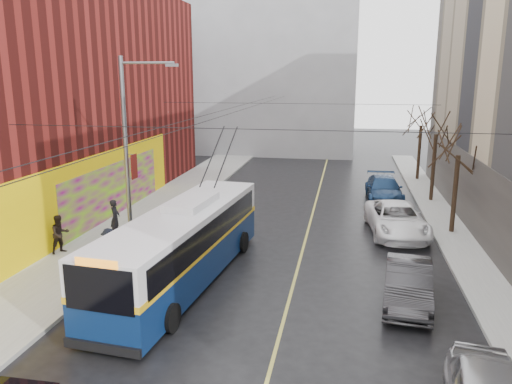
{
  "coord_description": "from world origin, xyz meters",
  "views": [
    {
      "loc": [
        3.39,
        -10.63,
        8.18
      ],
      "look_at": [
        -0.58,
        10.97,
        3.03
      ],
      "focal_mm": 35.0,
      "sensor_mm": 36.0,
      "label": 1
    }
  ],
  "objects_px": {
    "trolleybus": "(183,244)",
    "following_car": "(222,206)",
    "tree_far": "(422,116)",
    "parked_car_d": "(384,189)",
    "tree_mid": "(437,122)",
    "streetlight_pole": "(129,152)",
    "pedestrian_c": "(109,247)",
    "pedestrian_a": "(115,218)",
    "parked_car_c": "(396,219)",
    "tree_near": "(460,140)",
    "pedestrian_b": "(60,234)",
    "parked_car_b": "(408,284)"
  },
  "relations": [
    {
      "from": "parked_car_b",
      "to": "following_car",
      "type": "relative_size",
      "value": 0.96
    },
    {
      "from": "parked_car_c",
      "to": "streetlight_pole",
      "type": "bearing_deg",
      "value": -162.1
    },
    {
      "from": "parked_car_d",
      "to": "tree_mid",
      "type": "bearing_deg",
      "value": 2.51
    },
    {
      "from": "tree_near",
      "to": "parked_car_b",
      "type": "xyz_separation_m",
      "value": [
        -3.2,
        -8.95,
        -4.21
      ]
    },
    {
      "from": "pedestrian_b",
      "to": "parked_car_b",
      "type": "bearing_deg",
      "value": -66.3
    },
    {
      "from": "parked_car_d",
      "to": "pedestrian_b",
      "type": "distance_m",
      "value": 20.45
    },
    {
      "from": "tree_far",
      "to": "streetlight_pole",
      "type": "bearing_deg",
      "value": -127.12
    },
    {
      "from": "parked_car_b",
      "to": "trolleybus",
      "type": "bearing_deg",
      "value": -177.04
    },
    {
      "from": "streetlight_pole",
      "to": "tree_near",
      "type": "height_order",
      "value": "streetlight_pole"
    },
    {
      "from": "streetlight_pole",
      "to": "parked_car_c",
      "type": "xyz_separation_m",
      "value": [
        12.24,
        5.44,
        -4.03
      ]
    },
    {
      "from": "tree_far",
      "to": "pedestrian_a",
      "type": "distance_m",
      "value": 25.08
    },
    {
      "from": "tree_near",
      "to": "pedestrian_c",
      "type": "height_order",
      "value": "tree_near"
    },
    {
      "from": "pedestrian_a",
      "to": "pedestrian_c",
      "type": "relative_size",
      "value": 1.14
    },
    {
      "from": "tree_far",
      "to": "trolleybus",
      "type": "distance_m",
      "value": 25.7
    },
    {
      "from": "streetlight_pole",
      "to": "trolleybus",
      "type": "relative_size",
      "value": 0.74
    },
    {
      "from": "following_car",
      "to": "pedestrian_a",
      "type": "height_order",
      "value": "pedestrian_a"
    },
    {
      "from": "streetlight_pole",
      "to": "pedestrian_c",
      "type": "bearing_deg",
      "value": -101.42
    },
    {
      "from": "streetlight_pole",
      "to": "tree_mid",
      "type": "bearing_deg",
      "value": 40.65
    },
    {
      "from": "trolleybus",
      "to": "pedestrian_c",
      "type": "distance_m",
      "value": 3.71
    },
    {
      "from": "trolleybus",
      "to": "following_car",
      "type": "relative_size",
      "value": 2.53
    },
    {
      "from": "streetlight_pole",
      "to": "tree_mid",
      "type": "xyz_separation_m",
      "value": [
        15.14,
        13.0,
        0.41
      ]
    },
    {
      "from": "streetlight_pole",
      "to": "tree_mid",
      "type": "height_order",
      "value": "streetlight_pole"
    },
    {
      "from": "parked_car_b",
      "to": "pedestrian_b",
      "type": "xyz_separation_m",
      "value": [
        -15.26,
        2.24,
        0.28
      ]
    },
    {
      "from": "tree_near",
      "to": "pedestrian_b",
      "type": "relative_size",
      "value": 3.56
    },
    {
      "from": "tree_far",
      "to": "following_car",
      "type": "xyz_separation_m",
      "value": [
        -12.57,
        -13.61,
        -4.32
      ]
    },
    {
      "from": "streetlight_pole",
      "to": "trolleybus",
      "type": "height_order",
      "value": "streetlight_pole"
    },
    {
      "from": "pedestrian_c",
      "to": "tree_near",
      "type": "bearing_deg",
      "value": -99.45
    },
    {
      "from": "parked_car_b",
      "to": "pedestrian_c",
      "type": "relative_size",
      "value": 2.8
    },
    {
      "from": "trolleybus",
      "to": "pedestrian_a",
      "type": "xyz_separation_m",
      "value": [
        -5.18,
        4.59,
        -0.49
      ]
    },
    {
      "from": "trolleybus",
      "to": "pedestrian_b",
      "type": "distance_m",
      "value": 6.81
    },
    {
      "from": "tree_far",
      "to": "following_car",
      "type": "distance_m",
      "value": 19.03
    },
    {
      "from": "tree_near",
      "to": "pedestrian_a",
      "type": "relative_size",
      "value": 3.38
    },
    {
      "from": "trolleybus",
      "to": "streetlight_pole",
      "type": "bearing_deg",
      "value": 147.72
    },
    {
      "from": "tree_near",
      "to": "tree_far",
      "type": "height_order",
      "value": "tree_far"
    },
    {
      "from": "tree_near",
      "to": "pedestrian_a",
      "type": "xyz_separation_m",
      "value": [
        -17.09,
        -3.9,
        -3.88
      ]
    },
    {
      "from": "trolleybus",
      "to": "pedestrian_a",
      "type": "bearing_deg",
      "value": 143.84
    },
    {
      "from": "tree_mid",
      "to": "tree_far",
      "type": "bearing_deg",
      "value": 90.0
    },
    {
      "from": "parked_car_b",
      "to": "tree_near",
      "type": "bearing_deg",
      "value": 76.26
    },
    {
      "from": "parked_car_d",
      "to": "pedestrian_b",
      "type": "xyz_separation_m",
      "value": [
        -15.39,
        -13.46,
        0.25
      ]
    },
    {
      "from": "tree_near",
      "to": "pedestrian_c",
      "type": "distance_m",
      "value": 17.8
    },
    {
      "from": "streetlight_pole",
      "to": "tree_mid",
      "type": "relative_size",
      "value": 1.35
    },
    {
      "from": "pedestrian_c",
      "to": "parked_car_c",
      "type": "bearing_deg",
      "value": -96.27
    },
    {
      "from": "pedestrian_c",
      "to": "parked_car_d",
      "type": "bearing_deg",
      "value": -76.66
    },
    {
      "from": "tree_near",
      "to": "pedestrian_c",
      "type": "xyz_separation_m",
      "value": [
        -15.5,
        -7.79,
        -3.99
      ]
    },
    {
      "from": "tree_mid",
      "to": "pedestrian_c",
      "type": "xyz_separation_m",
      "value": [
        -15.5,
        -14.79,
        -4.27
      ]
    },
    {
      "from": "following_car",
      "to": "pedestrian_c",
      "type": "distance_m",
      "value": 8.69
    },
    {
      "from": "parked_car_b",
      "to": "tree_mid",
      "type": "bearing_deg",
      "value": 84.59
    },
    {
      "from": "parked_car_c",
      "to": "following_car",
      "type": "distance_m",
      "value": 9.72
    },
    {
      "from": "pedestrian_a",
      "to": "pedestrian_b",
      "type": "distance_m",
      "value": 3.12
    },
    {
      "from": "parked_car_c",
      "to": "pedestrian_b",
      "type": "height_order",
      "value": "pedestrian_b"
    }
  ]
}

